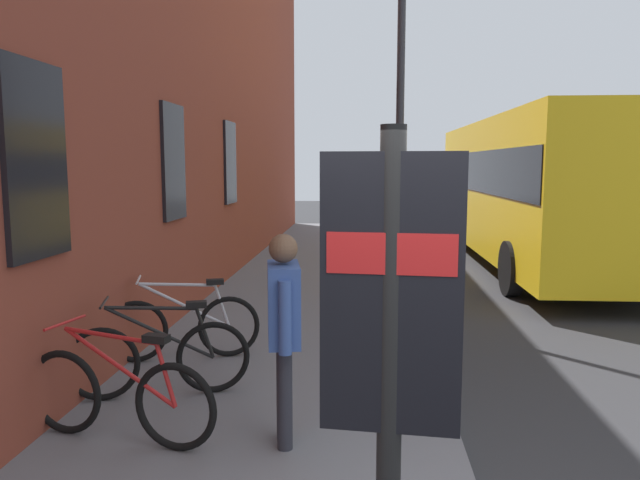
# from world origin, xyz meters

# --- Properties ---
(ground) EXTENTS (60.00, 60.00, 0.00)m
(ground) POSITION_xyz_m (6.00, -1.00, 0.00)
(ground) COLOR #2D2D30
(sidewalk_pavement) EXTENTS (24.00, 3.50, 0.12)m
(sidewalk_pavement) POSITION_xyz_m (8.00, 1.75, 0.06)
(sidewalk_pavement) COLOR slate
(sidewalk_pavement) RESTS_ON ground
(station_facade) EXTENTS (22.00, 0.65, 9.97)m
(station_facade) POSITION_xyz_m (8.99, 3.80, 4.98)
(station_facade) COLOR brown
(station_facade) RESTS_ON ground
(bicycle_end_of_row) EXTENTS (0.56, 1.74, 0.97)m
(bicycle_end_of_row) POSITION_xyz_m (1.81, 2.79, 0.51)
(bicycle_end_of_row) COLOR black
(bicycle_end_of_row) RESTS_ON sidewalk_pavement
(bicycle_far_end) EXTENTS (0.63, 1.72, 0.97)m
(bicycle_far_end) POSITION_xyz_m (2.77, 2.79, 0.51)
(bicycle_far_end) COLOR black
(bicycle_far_end) RESTS_ON sidewalk_pavement
(bicycle_under_window) EXTENTS (0.64, 1.72, 0.97)m
(bicycle_under_window) POSITION_xyz_m (3.89, 2.89, 0.51)
(bicycle_under_window) COLOR black
(bicycle_under_window) RESTS_ON sidewalk_pavement
(transit_info_sign) EXTENTS (0.14, 0.56, 2.40)m
(transit_info_sign) POSITION_xyz_m (-0.41, 0.71, 1.72)
(transit_info_sign) COLOR black
(transit_info_sign) RESTS_ON sidewalk_pavement
(city_bus) EXTENTS (10.52, 2.71, 3.35)m
(city_bus) POSITION_xyz_m (11.55, -3.00, 1.92)
(city_bus) COLOR yellow
(city_bus) RESTS_ON ground
(pedestrian_near_bus) EXTENTS (0.64, 0.33, 1.72)m
(pedestrian_near_bus) POSITION_xyz_m (1.88, 1.45, 1.17)
(pedestrian_near_bus) COLOR #26262D
(pedestrian_near_bus) RESTS_ON sidewalk_pavement
(street_lamp) EXTENTS (0.28, 0.28, 5.61)m
(street_lamp) POSITION_xyz_m (6.60, 0.30, 3.42)
(street_lamp) COLOR #333338
(street_lamp) RESTS_ON sidewalk_pavement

